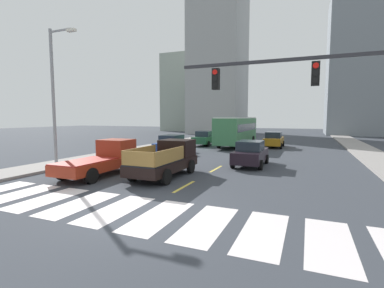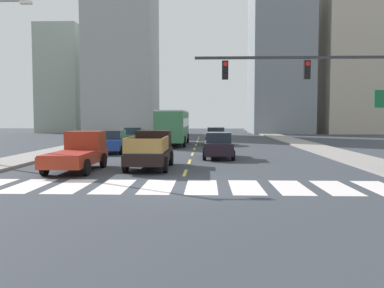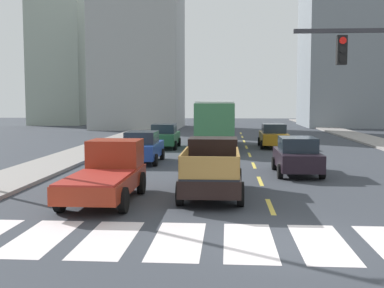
# 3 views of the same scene
# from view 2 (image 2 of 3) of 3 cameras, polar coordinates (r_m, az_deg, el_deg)

# --- Properties ---
(ground_plane) EXTENTS (160.00, 160.00, 0.00)m
(ground_plane) POSITION_cam_2_polar(r_m,az_deg,el_deg) (16.03, -1.73, -5.99)
(ground_plane) COLOR #363A42
(sidewalk_right) EXTENTS (2.85, 110.00, 0.15)m
(sidewalk_right) POSITION_cam_2_polar(r_m,az_deg,el_deg) (35.17, 17.71, -0.70)
(sidewalk_right) COLOR gray
(sidewalk_right) RESTS_ON ground
(sidewalk_left) EXTENTS (2.85, 110.00, 0.15)m
(sidewalk_left) POSITION_cam_2_polar(r_m,az_deg,el_deg) (35.79, -16.80, -0.60)
(sidewalk_left) COLOR gray
(sidewalk_left) RESTS_ON ground
(crosswalk_stripe_1) EXTENTS (1.22, 3.38, 0.01)m
(crosswalk_stripe_1) POSITION_cam_2_polar(r_m,az_deg,el_deg) (17.49, -21.92, -5.43)
(crosswalk_stripe_1) COLOR silver
(crosswalk_stripe_1) RESTS_ON ground
(crosswalk_stripe_2) EXTENTS (1.22, 3.38, 0.01)m
(crosswalk_stripe_2) POSITION_cam_2_polar(r_m,az_deg,el_deg) (16.87, -16.54, -5.65)
(crosswalk_stripe_2) COLOR silver
(crosswalk_stripe_2) RESTS_ON ground
(crosswalk_stripe_3) EXTENTS (1.22, 3.38, 0.01)m
(crosswalk_stripe_3) POSITION_cam_2_polar(r_m,az_deg,el_deg) (16.41, -10.81, -5.82)
(crosswalk_stripe_3) COLOR silver
(crosswalk_stripe_3) RESTS_ON ground
(crosswalk_stripe_4) EXTENTS (1.22, 3.38, 0.01)m
(crosswalk_stripe_4) POSITION_cam_2_polar(r_m,az_deg,el_deg) (16.11, -4.80, -5.94)
(crosswalk_stripe_4) COLOR silver
(crosswalk_stripe_4) RESTS_ON ground
(crosswalk_stripe_5) EXTENTS (1.22, 3.38, 0.01)m
(crosswalk_stripe_5) POSITION_cam_2_polar(r_m,az_deg,el_deg) (16.00, 1.36, -6.00)
(crosswalk_stripe_5) COLOR silver
(crosswalk_stripe_5) RESTS_ON ground
(crosswalk_stripe_6) EXTENTS (1.22, 3.38, 0.01)m
(crosswalk_stripe_6) POSITION_cam_2_polar(r_m,az_deg,el_deg) (16.07, 7.54, -5.99)
(crosswalk_stripe_6) COLOR silver
(crosswalk_stripe_6) RESTS_ON ground
(crosswalk_stripe_7) EXTENTS (1.22, 3.38, 0.01)m
(crosswalk_stripe_7) POSITION_cam_2_polar(r_m,az_deg,el_deg) (16.32, 13.60, -5.91)
(crosswalk_stripe_7) COLOR silver
(crosswalk_stripe_7) RESTS_ON ground
(crosswalk_stripe_8) EXTENTS (1.22, 3.38, 0.01)m
(crosswalk_stripe_8) POSITION_cam_2_polar(r_m,az_deg,el_deg) (16.75, 19.41, -5.77)
(crosswalk_stripe_8) COLOR silver
(crosswalk_stripe_8) RESTS_ON ground
(crosswalk_stripe_9) EXTENTS (1.22, 3.38, 0.01)m
(crosswalk_stripe_9) POSITION_cam_2_polar(r_m,az_deg,el_deg) (17.34, 24.87, -5.59)
(crosswalk_stripe_9) COLOR silver
(crosswalk_stripe_9) RESTS_ON ground
(lane_dash_0) EXTENTS (0.16, 2.40, 0.01)m
(lane_dash_0) POSITION_cam_2_polar(r_m,az_deg,el_deg) (19.98, -0.97, -4.03)
(lane_dash_0) COLOR #E1C548
(lane_dash_0) RESTS_ON ground
(lane_dash_1) EXTENTS (0.16, 2.40, 0.01)m
(lane_dash_1) POSITION_cam_2_polar(r_m,az_deg,el_deg) (24.94, -0.35, -2.46)
(lane_dash_1) COLOR #E1C548
(lane_dash_1) RESTS_ON ground
(lane_dash_2) EXTENTS (0.16, 2.40, 0.01)m
(lane_dash_2) POSITION_cam_2_polar(r_m,az_deg,el_deg) (29.91, 0.05, -1.42)
(lane_dash_2) COLOR #E1C548
(lane_dash_2) RESTS_ON ground
(lane_dash_3) EXTENTS (0.16, 2.40, 0.01)m
(lane_dash_3) POSITION_cam_2_polar(r_m,az_deg,el_deg) (34.89, 0.35, -0.67)
(lane_dash_3) COLOR #E1C548
(lane_dash_3) RESTS_ON ground
(lane_dash_4) EXTENTS (0.16, 2.40, 0.01)m
(lane_dash_4) POSITION_cam_2_polar(r_m,az_deg,el_deg) (39.87, 0.56, -0.11)
(lane_dash_4) COLOR #E1C548
(lane_dash_4) RESTS_ON ground
(lane_dash_5) EXTENTS (0.16, 2.40, 0.01)m
(lane_dash_5) POSITION_cam_2_polar(r_m,az_deg,el_deg) (44.86, 0.73, 0.33)
(lane_dash_5) COLOR #E1C548
(lane_dash_5) RESTS_ON ground
(lane_dash_6) EXTENTS (0.16, 2.40, 0.01)m
(lane_dash_6) POSITION_cam_2_polar(r_m,az_deg,el_deg) (49.85, 0.87, 0.68)
(lane_dash_6) COLOR #E1C548
(lane_dash_6) RESTS_ON ground
(lane_dash_7) EXTENTS (0.16, 2.40, 0.01)m
(lane_dash_7) POSITION_cam_2_polar(r_m,az_deg,el_deg) (54.84, 0.98, 0.97)
(lane_dash_7) COLOR #E1C548
(lane_dash_7) RESTS_ON ground
(pickup_stakebed) EXTENTS (2.18, 5.20, 1.96)m
(pickup_stakebed) POSITION_cam_2_polar(r_m,az_deg,el_deg) (22.02, -5.75, -0.88)
(pickup_stakebed) COLOR black
(pickup_stakebed) RESTS_ON ground
(pickup_dark) EXTENTS (2.18, 5.20, 1.96)m
(pickup_dark) POSITION_cam_2_polar(r_m,az_deg,el_deg) (21.67, -15.52, -1.11)
(pickup_dark) COLOR maroon
(pickup_dark) RESTS_ON ground
(city_bus) EXTENTS (2.72, 10.80, 3.32)m
(city_bus) POSITION_cam_2_polar(r_m,az_deg,el_deg) (39.62, -2.63, 2.69)
(city_bus) COLOR #3A7A4A
(city_bus) RESTS_ON ground
(sedan_near_right) EXTENTS (2.02, 4.40, 1.72)m
(sedan_near_right) POSITION_cam_2_polar(r_m,az_deg,el_deg) (26.90, 3.69, -0.18)
(sedan_near_right) COLOR black
(sedan_near_right) RESTS_ON ground
(sedan_near_left) EXTENTS (2.02, 4.40, 1.72)m
(sedan_near_left) POSITION_cam_2_polar(r_m,az_deg,el_deg) (31.29, -10.95, 0.32)
(sedan_near_left) COLOR navy
(sedan_near_left) RESTS_ON ground
(sedan_far) EXTENTS (2.02, 4.40, 1.72)m
(sedan_far) POSITION_cam_2_polar(r_m,az_deg,el_deg) (39.64, 3.33, 1.11)
(sedan_far) COLOR #A06B14
(sedan_far) RESTS_ON ground
(sedan_mid) EXTENTS (2.02, 4.40, 1.72)m
(sedan_mid) POSITION_cam_2_polar(r_m,az_deg,el_deg) (39.34, -8.02, 1.05)
(sedan_mid) COLOR #215332
(sedan_mid) RESTS_ON ground
(traffic_signal_gantry) EXTENTS (9.29, 0.27, 6.00)m
(traffic_signal_gantry) POSITION_cam_2_polar(r_m,az_deg,el_deg) (19.62, 19.04, 7.94)
(traffic_signal_gantry) COLOR #2D2D33
(traffic_signal_gantry) RESTS_ON ground
(block_mid_left) EXTENTS (7.23, 8.34, 18.53)m
(block_mid_left) POSITION_cam_2_polar(r_m,az_deg,el_deg) (76.51, -17.62, 8.54)
(block_mid_left) COLOR #8F9C8F
(block_mid_left) RESTS_ON ground
(block_mid_right) EXTENTS (9.19, 11.99, 23.26)m
(block_mid_right) POSITION_cam_2_polar(r_m,az_deg,el_deg) (74.48, 20.93, 10.43)
(block_mid_right) COLOR #B7AA99
(block_mid_right) RESTS_ON ground
(block_low_left) EXTENTS (9.61, 11.46, 25.55)m
(block_low_left) POSITION_cam_2_polar(r_m,az_deg,el_deg) (71.16, 12.16, 11.85)
(block_low_left) COLOR gray
(block_low_left) RESTS_ON ground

